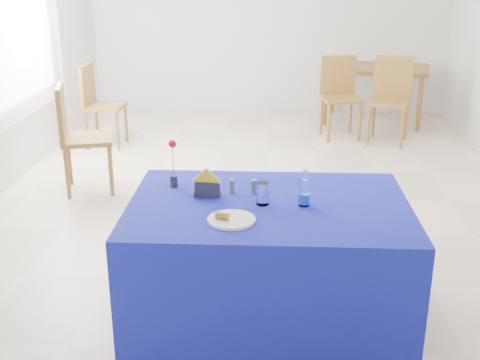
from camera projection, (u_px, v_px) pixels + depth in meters
The scene contains 18 objects.
floor at pixel (267, 198), 5.55m from camera, with size 7.00×7.00×0.00m, color beige.
room_shell at pixel (270, 1), 4.96m from camera, with size 7.00×7.00×7.00m.
window_pane at pixel (18, 17), 5.89m from camera, with size 0.04×1.50×1.60m, color white.
curtain at pixel (25, 17), 5.89m from camera, with size 0.04×1.75×1.85m, color white.
plate at pixel (231, 220), 3.18m from camera, with size 0.26×0.26×0.01m, color silver.
drinking_glass at pixel (263, 194), 3.38m from camera, with size 0.07×0.07×0.13m, color white.
salt_shaker at pixel (232, 186), 3.56m from camera, with size 0.03×0.03×0.09m, color slate.
pepper_shaker at pixel (253, 186), 3.55m from camera, with size 0.03×0.03×0.09m, color slate.
blue_table at pixel (268, 263), 3.55m from camera, with size 1.60×1.10×0.76m.
water_bottle at pixel (304, 193), 3.37m from camera, with size 0.06×0.06×0.21m.
napkin_holder at pixel (207, 188), 3.51m from camera, with size 0.16×0.06×0.17m.
rose_vase at pixel (173, 164), 3.63m from camera, with size 0.05×0.05×0.30m.
oak_table at pixel (375, 72), 7.98m from camera, with size 1.53×1.17×0.76m.
chair_bg_left at pixel (340, 91), 7.35m from camera, with size 0.51×0.51×0.98m.
chair_bg_right at pixel (391, 93), 7.14m from camera, with size 0.57×0.57×1.01m.
chair_win_a at pixel (76, 131), 5.54m from camera, with size 0.56×0.56×1.02m.
chair_win_b at pixel (97, 100), 6.97m from camera, with size 0.44×0.44×0.95m.
banana_pieces at pixel (223, 216), 3.17m from camera, with size 0.08×0.06×0.04m.
Camera 1 is at (0.00, -5.17, 2.05)m, focal length 45.00 mm.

